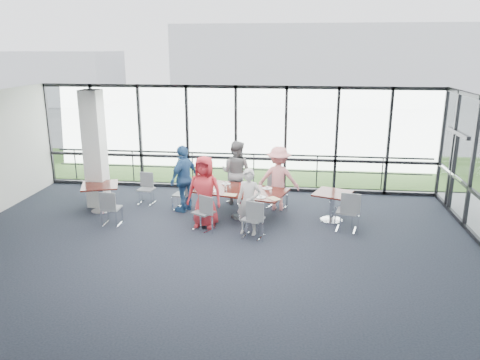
# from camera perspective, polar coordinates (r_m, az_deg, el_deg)

# --- Properties ---
(floor) EXTENTS (12.00, 10.00, 0.02)m
(floor) POSITION_cam_1_polar(r_m,az_deg,el_deg) (9.99, -4.24, -9.48)
(floor) COLOR black
(floor) RESTS_ON ground
(ceiling) EXTENTS (12.00, 10.00, 0.04)m
(ceiling) POSITION_cam_1_polar(r_m,az_deg,el_deg) (9.10, -4.65, 9.13)
(ceiling) COLOR white
(ceiling) RESTS_ON ground
(wall_front) EXTENTS (12.00, 0.10, 3.20)m
(wall_front) POSITION_cam_1_polar(r_m,az_deg,el_deg) (5.02, -16.08, -16.76)
(wall_front) COLOR silver
(wall_front) RESTS_ON ground
(curtain_wall_back) EXTENTS (12.00, 0.10, 3.20)m
(curtain_wall_back) POSITION_cam_1_polar(r_m,az_deg,el_deg) (14.22, -0.51, 5.06)
(curtain_wall_back) COLOR white
(curtain_wall_back) RESTS_ON ground
(exit_door) EXTENTS (0.12, 1.60, 2.10)m
(exit_door) POSITION_cam_1_polar(r_m,az_deg,el_deg) (13.67, 24.56, 0.80)
(exit_door) COLOR black
(exit_door) RESTS_ON ground
(structural_column) EXTENTS (0.50, 0.50, 3.20)m
(structural_column) POSITION_cam_1_polar(r_m,az_deg,el_deg) (13.30, -17.27, 3.59)
(structural_column) COLOR white
(structural_column) RESTS_ON ground
(apron) EXTENTS (80.00, 70.00, 0.02)m
(apron) POSITION_cam_1_polar(r_m,az_deg,el_deg) (19.42, 1.41, 3.09)
(apron) COLOR slate
(apron) RESTS_ON ground
(grass_strip) EXTENTS (80.00, 5.00, 0.01)m
(grass_strip) POSITION_cam_1_polar(r_m,az_deg,el_deg) (17.48, 0.78, 1.76)
(grass_strip) COLOR #305920
(grass_strip) RESTS_ON ground
(hangar_main) EXTENTS (24.00, 10.00, 6.00)m
(hangar_main) POSITION_cam_1_polar(r_m,az_deg,el_deg) (40.94, 10.29, 13.80)
(hangar_main) COLOR silver
(hangar_main) RESTS_ON ground
(hangar_aux) EXTENTS (10.00, 6.00, 4.00)m
(hangar_aux) POSITION_cam_1_polar(r_m,az_deg,el_deg) (41.90, -21.77, 11.63)
(hangar_aux) COLOR silver
(hangar_aux) RESTS_ON ground
(guard_rail) EXTENTS (12.00, 0.06, 0.06)m
(guard_rail) POSITION_cam_1_polar(r_m,az_deg,el_deg) (15.05, -0.20, 1.37)
(guard_rail) COLOR #2D2D33
(guard_rail) RESTS_ON ground
(main_table) EXTENTS (2.49, 1.80, 0.75)m
(main_table) POSITION_cam_1_polar(r_m,az_deg,el_deg) (11.98, 0.17, -1.69)
(main_table) COLOR #35100C
(main_table) RESTS_ON ground
(side_table_left) EXTENTS (1.18, 1.18, 0.75)m
(side_table_left) POSITION_cam_1_polar(r_m,az_deg,el_deg) (12.99, -16.68, -1.01)
(side_table_left) COLOR #35100C
(side_table_left) RESTS_ON ground
(side_table_right) EXTENTS (1.10, 1.10, 0.75)m
(side_table_right) POSITION_cam_1_polar(r_m,az_deg,el_deg) (12.00, 11.21, -2.05)
(side_table_right) COLOR #35100C
(side_table_right) RESTS_ON ground
(diner_near_left) EXTENTS (0.94, 0.68, 1.77)m
(diner_near_left) POSITION_cam_1_polar(r_m,az_deg,el_deg) (11.39, -4.34, -1.43)
(diner_near_left) COLOR red
(diner_near_left) RESTS_ON ground
(diner_near_right) EXTENTS (0.65, 0.52, 1.58)m
(diner_near_right) POSITION_cam_1_polar(r_m,az_deg,el_deg) (10.91, 1.09, -2.69)
(diner_near_right) COLOR beige
(diner_near_right) RESTS_ON ground
(diner_far_left) EXTENTS (0.99, 0.77, 1.80)m
(diner_far_left) POSITION_cam_1_polar(r_m,az_deg,el_deg) (13.04, -0.47, 0.92)
(diner_far_left) COLOR slate
(diner_far_left) RESTS_ON ground
(diner_far_right) EXTENTS (1.17, 0.67, 1.74)m
(diner_far_right) POSITION_cam_1_polar(r_m,az_deg,el_deg) (12.60, 4.71, 0.19)
(diner_far_right) COLOR pink
(diner_far_right) RESTS_ON ground
(diner_end) EXTENTS (0.97, 1.20, 1.80)m
(diner_end) POSITION_cam_1_polar(r_m,az_deg,el_deg) (12.53, -6.83, 0.18)
(diner_end) COLOR #2F5F97
(diner_end) RESTS_ON ground
(chair_main_nl) EXTENTS (0.59, 0.59, 0.88)m
(chair_main_nl) POSITION_cam_1_polar(r_m,az_deg,el_deg) (11.29, -4.47, -3.96)
(chair_main_nl) COLOR slate
(chair_main_nl) RESTS_ON ground
(chair_main_nr) EXTENTS (0.56, 0.56, 0.91)m
(chair_main_nr) POSITION_cam_1_polar(r_m,az_deg,el_deg) (10.80, 1.59, -4.78)
(chair_main_nr) COLOR slate
(chair_main_nr) RESTS_ON ground
(chair_main_fl) EXTENTS (0.58, 0.58, 0.87)m
(chair_main_fl) POSITION_cam_1_polar(r_m,az_deg,el_deg) (13.28, -0.47, -0.90)
(chair_main_fl) COLOR slate
(chair_main_fl) RESTS_ON ground
(chair_main_fr) EXTENTS (0.62, 0.62, 0.97)m
(chair_main_fr) POSITION_cam_1_polar(r_m,az_deg,el_deg) (12.81, 4.59, -1.33)
(chair_main_fr) COLOR slate
(chair_main_fr) RESTS_ON ground
(chair_main_end) EXTENTS (0.47, 0.47, 0.84)m
(chair_main_end) POSITION_cam_1_polar(r_m,az_deg,el_deg) (12.78, -7.13, -1.78)
(chair_main_end) COLOR slate
(chair_main_end) RESTS_ON ground
(chair_spare_la) EXTENTS (0.43, 0.43, 0.87)m
(chair_spare_la) POSITION_cam_1_polar(r_m,az_deg,el_deg) (12.00, -15.40, -3.33)
(chair_spare_la) COLOR slate
(chair_spare_la) RESTS_ON ground
(chair_spare_lb) EXTENTS (0.47, 0.47, 0.85)m
(chair_spare_lb) POSITION_cam_1_polar(r_m,az_deg,el_deg) (13.39, -11.38, -1.12)
(chair_spare_lb) COLOR slate
(chair_spare_lb) RESTS_ON ground
(chair_spare_r) EXTENTS (0.57, 0.57, 0.97)m
(chair_spare_r) POSITION_cam_1_polar(r_m,az_deg,el_deg) (11.48, 12.91, -3.75)
(chair_spare_r) COLOR slate
(chair_spare_r) RESTS_ON ground
(plate_nl) EXTENTS (0.25, 0.25, 0.01)m
(plate_nl) POSITION_cam_1_polar(r_m,az_deg,el_deg) (11.87, -3.31, -1.35)
(plate_nl) COLOR white
(plate_nl) RESTS_ON main_table
(plate_nr) EXTENTS (0.25, 0.25, 0.01)m
(plate_nr) POSITION_cam_1_polar(r_m,az_deg,el_deg) (11.37, 2.53, -2.11)
(plate_nr) COLOR white
(plate_nr) RESTS_ON main_table
(plate_fl) EXTENTS (0.24, 0.24, 0.01)m
(plate_fl) POSITION_cam_1_polar(r_m,az_deg,el_deg) (12.48, -1.72, -0.46)
(plate_fl) COLOR white
(plate_fl) RESTS_ON main_table
(plate_fr) EXTENTS (0.26, 0.26, 0.01)m
(plate_fr) POSITION_cam_1_polar(r_m,az_deg,el_deg) (12.10, 3.35, -1.01)
(plate_fr) COLOR white
(plate_fr) RESTS_ON main_table
(plate_end) EXTENTS (0.28, 0.28, 0.01)m
(plate_end) POSITION_cam_1_polar(r_m,az_deg,el_deg) (12.38, -4.11, -0.63)
(plate_end) COLOR white
(plate_end) RESTS_ON main_table
(tumbler_a) EXTENTS (0.07, 0.07, 0.14)m
(tumbler_a) POSITION_cam_1_polar(r_m,az_deg,el_deg) (11.87, -1.75, -1.01)
(tumbler_a) COLOR white
(tumbler_a) RESTS_ON main_table
(tumbler_b) EXTENTS (0.07, 0.07, 0.15)m
(tumbler_b) POSITION_cam_1_polar(r_m,az_deg,el_deg) (11.66, 1.21, -1.29)
(tumbler_b) COLOR white
(tumbler_b) RESTS_ON main_table
(tumbler_c) EXTENTS (0.07, 0.07, 0.14)m
(tumbler_c) POSITION_cam_1_polar(r_m,az_deg,el_deg) (12.19, 0.86, -0.54)
(tumbler_c) COLOR white
(tumbler_c) RESTS_ON main_table
(tumbler_d) EXTENTS (0.07, 0.07, 0.13)m
(tumbler_d) POSITION_cam_1_polar(r_m,az_deg,el_deg) (12.08, -3.84, -0.75)
(tumbler_d) COLOR white
(tumbler_d) RESTS_ON main_table
(menu_a) EXTENTS (0.35, 0.26, 0.00)m
(menu_a) POSITION_cam_1_polar(r_m,az_deg,el_deg) (11.57, -1.23, -1.80)
(menu_a) COLOR silver
(menu_a) RESTS_ON main_table
(menu_b) EXTENTS (0.38, 0.38, 0.00)m
(menu_b) POSITION_cam_1_polar(r_m,az_deg,el_deg) (11.31, 4.17, -2.26)
(menu_b) COLOR silver
(menu_b) RESTS_ON main_table
(menu_c) EXTENTS (0.33, 0.29, 0.00)m
(menu_c) POSITION_cam_1_polar(r_m,az_deg,el_deg) (12.32, 1.53, -0.71)
(menu_c) COLOR silver
(menu_c) RESTS_ON main_table
(condiment_caddy) EXTENTS (0.10, 0.07, 0.04)m
(condiment_caddy) POSITION_cam_1_polar(r_m,az_deg,el_deg) (11.99, 0.50, -1.07)
(condiment_caddy) COLOR black
(condiment_caddy) RESTS_ON main_table
(ketchup_bottle) EXTENTS (0.06, 0.06, 0.18)m
(ketchup_bottle) POSITION_cam_1_polar(r_m,az_deg,el_deg) (11.94, 0.05, -0.79)
(ketchup_bottle) COLOR red
(ketchup_bottle) RESTS_ON main_table
(green_bottle) EXTENTS (0.05, 0.05, 0.20)m
(green_bottle) POSITION_cam_1_polar(r_m,az_deg,el_deg) (11.91, 0.97, -0.79)
(green_bottle) COLOR #1D6A2B
(green_bottle) RESTS_ON main_table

